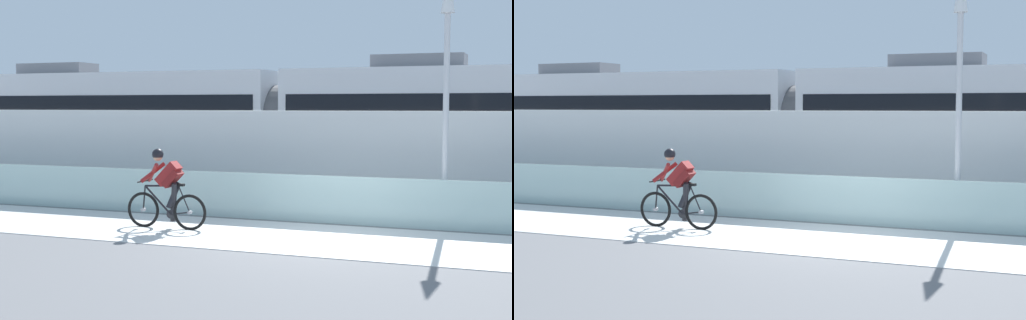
# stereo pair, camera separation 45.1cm
# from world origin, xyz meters

# --- Properties ---
(ground_plane) EXTENTS (200.00, 200.00, 0.00)m
(ground_plane) POSITION_xyz_m (0.00, 0.00, 0.00)
(ground_plane) COLOR slate
(bike_path_deck) EXTENTS (32.00, 3.20, 0.01)m
(bike_path_deck) POSITION_xyz_m (0.00, 0.00, 0.01)
(bike_path_deck) COLOR silver
(bike_path_deck) RESTS_ON ground
(glass_parapet) EXTENTS (32.00, 0.05, 1.00)m
(glass_parapet) POSITION_xyz_m (0.00, 1.85, 0.50)
(glass_parapet) COLOR silver
(glass_parapet) RESTS_ON ground
(concrete_barrier_wall) EXTENTS (32.00, 0.36, 2.35)m
(concrete_barrier_wall) POSITION_xyz_m (0.00, 3.65, 1.17)
(concrete_barrier_wall) COLOR white
(concrete_barrier_wall) RESTS_ON ground
(tram_rail_near) EXTENTS (32.00, 0.08, 0.01)m
(tram_rail_near) POSITION_xyz_m (0.00, 6.13, 0.00)
(tram_rail_near) COLOR #595654
(tram_rail_near) RESTS_ON ground
(tram_rail_far) EXTENTS (32.00, 0.08, 0.01)m
(tram_rail_far) POSITION_xyz_m (0.00, 7.57, 0.00)
(tram_rail_far) COLOR #595654
(tram_rail_far) RESTS_ON ground
(tram) EXTENTS (22.56, 2.54, 3.81)m
(tram) POSITION_xyz_m (-3.13, 6.85, 1.89)
(tram) COLOR silver
(tram) RESTS_ON ground
(cyclist_on_bike) EXTENTS (1.77, 0.58, 1.61)m
(cyclist_on_bike) POSITION_xyz_m (-3.23, 0.00, 0.78)
(cyclist_on_bike) COLOR black
(cyclist_on_bike) RESTS_ON ground
(lamp_post_antenna) EXTENTS (0.28, 0.28, 5.20)m
(lamp_post_antenna) POSITION_xyz_m (1.94, 2.15, 3.29)
(lamp_post_antenna) COLOR gray
(lamp_post_antenna) RESTS_ON ground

